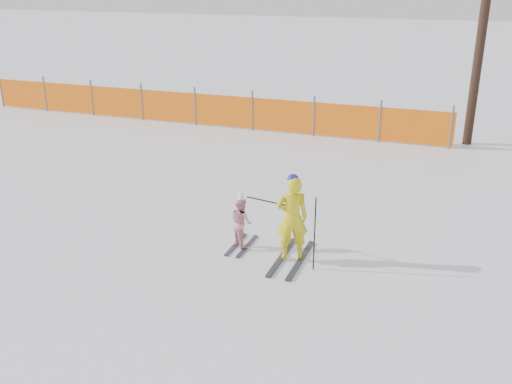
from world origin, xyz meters
TOP-DOWN VIEW (x-y plane):
  - ground at (0.00, 0.00)m, footprint 120.00×120.00m
  - adult at (0.81, 0.07)m, footprint 0.65×1.52m
  - child at (-0.20, 0.26)m, footprint 0.56×0.96m
  - ski_poles at (0.90, -0.02)m, footprint 1.35×0.39m
  - safety_fence at (-4.87, 8.15)m, footprint 16.14×0.06m

SIDE VIEW (x-z plane):
  - ground at x=0.00m, z-range 0.00..0.00m
  - child at x=-0.20m, z-range -0.05..1.04m
  - safety_fence at x=-4.87m, z-range -0.07..1.18m
  - ski_poles at x=0.90m, z-range 0.13..1.42m
  - adult at x=0.81m, z-range -0.01..1.57m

